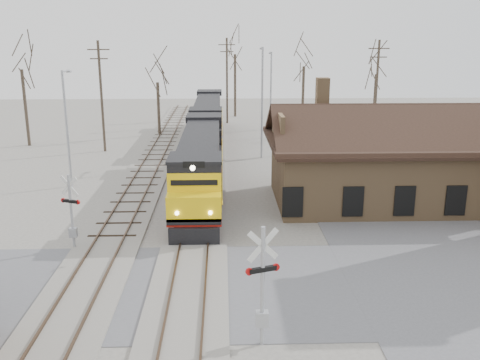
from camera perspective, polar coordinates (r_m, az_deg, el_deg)
The scene contains 20 objects.
ground at distance 23.72m, azimuth -5.47°, elevation -11.36°, with size 140.00×140.00×0.00m, color #A39D93.
road at distance 23.72m, azimuth -5.47°, elevation -11.33°, with size 60.00×9.00×0.03m, color #5E5E63.
track_main at distance 37.69m, azimuth -4.11°, elevation -0.98°, with size 3.40×90.00×0.24m.
track_siding at distance 38.14m, azimuth -10.88°, elevation -1.02°, with size 3.40×90.00×0.24m.
depot at distance 35.72m, azimuth 15.22°, elevation 1.48°, with size 15.20×9.31×7.90m.
locomotive_lead at distance 35.83m, azimuth -4.26°, elevation 1.73°, with size 2.85×19.12×4.24m.
locomotive_trailing at distance 54.86m, azimuth -3.46°, elevation 6.50°, with size 2.85×19.12×4.02m.
crossbuck_near at distance 18.83m, azimuth 2.41°, elevation -11.78°, with size 1.22×0.50×4.42m.
crossbuck_far at distance 28.22m, azimuth -17.52°, elevation -3.53°, with size 1.06×0.50×3.93m.
streetlight_a at distance 39.57m, azimuth -17.97°, elevation 5.89°, with size 0.25×2.04×8.22m.
streetlight_b at distance 46.67m, azimuth 2.37°, elevation 8.80°, with size 0.25×2.04×9.57m.
streetlight_c at distance 56.41m, azimuth 3.30°, elevation 9.55°, with size 0.25×2.04×8.85m.
utility_pole_a at distance 50.89m, azimuth -14.57°, elevation 8.80°, with size 2.00×0.24×10.07m.
utility_pole_b at distance 65.58m, azimuth -1.40°, elevation 10.69°, with size 2.00×0.24×10.17m.
utility_pole_c at distance 53.88m, azimuth 14.32°, elevation 9.16°, with size 2.00×0.24×10.09m.
tree_a at distance 55.68m, azimuth -22.40°, elevation 12.11°, with size 4.91×4.91×12.04m.
tree_b at distance 58.23m, azimuth -8.83°, elevation 11.15°, with size 3.76×3.76×9.22m.
tree_c at distance 70.86m, azimuth -0.54°, elevation 14.35°, with size 5.39×5.39×13.19m.
tree_d at distance 63.46m, azimuth 6.86°, elevation 12.98°, with size 4.66×4.66×11.41m.
tree_e at distance 61.04m, azimuth 14.41°, elevation 11.86°, with size 4.25×4.25×10.42m.
Camera 1 is at (1.53, -21.15, 10.63)m, focal length 40.00 mm.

